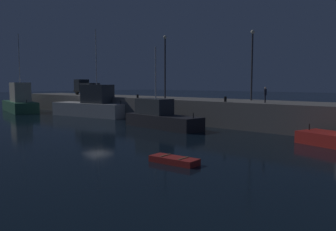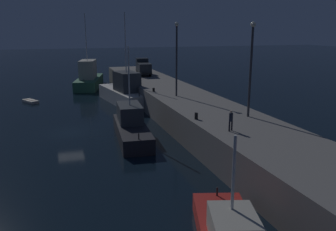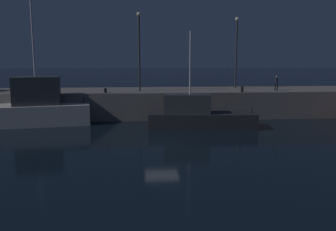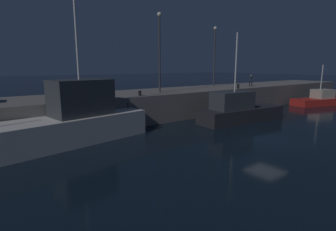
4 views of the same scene
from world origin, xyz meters
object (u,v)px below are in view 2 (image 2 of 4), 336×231
at_px(fishing_boat_orange, 89,78).
at_px(bollard_west, 196,116).
at_px(lamp_post_east, 251,62).
at_px(utility_truck, 143,67).
at_px(rowboat_white_mid, 30,101).
at_px(lamp_post_west, 177,54).
at_px(bollard_central, 154,90).
at_px(fishing_boat_white, 124,93).
at_px(fishing_trawler_red, 131,126).
at_px(dockworker, 231,119).

height_order(fishing_boat_orange, bollard_west, fishing_boat_orange).
xyz_separation_m(lamp_post_east, utility_truck, (-29.87, -1.62, -3.29)).
distance_m(rowboat_white_mid, lamp_post_west, 23.42).
distance_m(utility_truck, bollard_central, 15.93).
bearing_deg(bollard_central, fishing_boat_white, -163.01).
bearing_deg(fishing_boat_white, rowboat_white_mid, -110.92).
bearing_deg(fishing_trawler_red, dockworker, 30.76).
bearing_deg(utility_truck, rowboat_white_mid, -77.62).
relative_size(dockworker, bollard_west, 2.81).
bearing_deg(bollard_central, fishing_boat_orange, -166.70).
bearing_deg(rowboat_white_mid, lamp_post_west, 46.78).
bearing_deg(bollard_west, rowboat_white_mid, -150.75).
bearing_deg(lamp_post_east, utility_truck, -176.90).
distance_m(fishing_boat_white, lamp_post_east, 23.05).
bearing_deg(bollard_west, fishing_boat_white, -174.69).
distance_m(fishing_boat_white, fishing_boat_orange, 15.96).
distance_m(fishing_boat_orange, lamp_post_east, 38.66).
relative_size(lamp_post_west, bollard_central, 17.61).
xyz_separation_m(fishing_boat_white, dockworker, (24.79, 3.00, 2.08)).
bearing_deg(fishing_boat_white, utility_truck, 150.16).
distance_m(lamp_post_east, bollard_central, 15.48).
xyz_separation_m(rowboat_white_mid, lamp_post_east, (26.08, 18.90, 7.14)).
xyz_separation_m(rowboat_white_mid, dockworker, (29.53, 15.39, 3.44)).
height_order(dockworker, bollard_central, dockworker).
relative_size(fishing_trawler_red, lamp_post_west, 1.21).
bearing_deg(bollard_central, dockworker, 2.67).
distance_m(lamp_post_west, bollard_west, 11.38).
bearing_deg(fishing_boat_white, lamp_post_east, 16.96).
distance_m(fishing_boat_white, bollard_central, 7.59).
height_order(fishing_boat_orange, dockworker, fishing_boat_orange).
xyz_separation_m(fishing_boat_white, bollard_west, (20.85, 1.94, 1.48)).
relative_size(lamp_post_east, utility_truck, 1.27).
bearing_deg(fishing_boat_orange, bollard_central, 13.30).
height_order(utility_truck, bollard_central, utility_truck).
bearing_deg(lamp_post_east, bollard_central, -163.06).
height_order(rowboat_white_mid, utility_truck, utility_truck).
relative_size(fishing_trawler_red, bollard_central, 21.35).
bearing_deg(utility_truck, lamp_post_west, -3.14).
bearing_deg(fishing_boat_white, lamp_post_west, 20.08).
relative_size(fishing_boat_orange, rowboat_white_mid, 4.32).
bearing_deg(lamp_post_west, utility_truck, 176.86).
height_order(bollard_west, bollard_central, bollard_west).
bearing_deg(rowboat_white_mid, lamp_post_east, 35.93).
xyz_separation_m(fishing_trawler_red, bollard_central, (-8.51, 4.62, 1.84)).
height_order(lamp_post_east, bollard_central, lamp_post_east).
relative_size(rowboat_white_mid, lamp_post_east, 0.38).
distance_m(fishing_trawler_red, bollard_west, 7.07).
bearing_deg(bollard_west, lamp_post_west, 169.53).
distance_m(fishing_boat_orange, rowboat_white_mid, 14.33).
relative_size(fishing_boat_white, fishing_boat_orange, 0.99).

